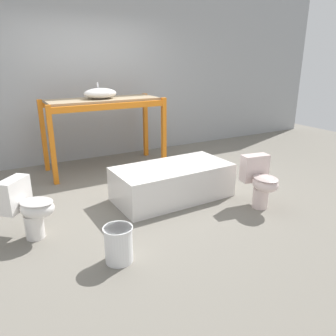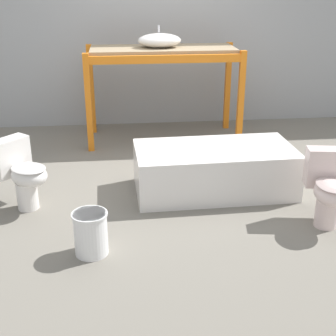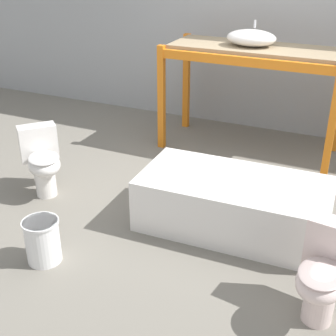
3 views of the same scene
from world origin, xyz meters
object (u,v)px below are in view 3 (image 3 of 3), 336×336
toilet_far (42,160)px  bucket_white (43,240)px  bathtub_main (234,200)px  sink_basin (251,38)px  toilet_near (325,273)px

toilet_far → bucket_white: 1.05m
bathtub_main → toilet_far: 1.77m
sink_basin → toilet_far: bearing=-127.7°
bathtub_main → sink_basin: bearing=101.5°
bathtub_main → bucket_white: 1.51m
toilet_near → toilet_far: bearing=176.1°
sink_basin → toilet_near: sink_basin is taller
bathtub_main → bucket_white: (-1.13, -1.00, -0.08)m
sink_basin → bucket_white: 2.92m
bathtub_main → bucket_white: bearing=-140.3°
sink_basin → toilet_near: (1.18, -2.37, -0.89)m
toilet_near → bucket_white: (-1.94, -0.25, -0.17)m
bucket_white → toilet_far: bearing=127.1°
toilet_far → bucket_white: size_ratio=1.84×
sink_basin → toilet_far: size_ratio=0.82×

